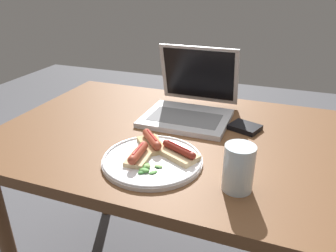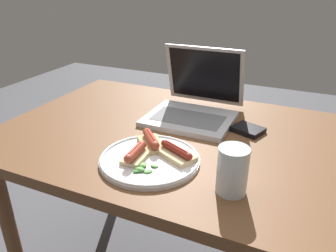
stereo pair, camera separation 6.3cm
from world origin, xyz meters
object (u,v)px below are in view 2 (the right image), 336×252
Objects in this scene: drinking_glass at (232,170)px; external_drive at (248,130)px; laptop at (194,106)px; plate at (150,159)px.

drinking_glass is 0.36m from external_drive.
laptop is at bearing 121.44° from drinking_glass.
laptop is 2.58× the size of drinking_glass.
laptop is 0.47m from drinking_glass.
external_drive is at bearing 55.39° from plate.
external_drive is at bearing -12.52° from laptop.
drinking_glass is at bearing -58.56° from laptop.
laptop is at bearing 89.78° from plate.
plate is at bearing -90.22° from laptop.
external_drive is (0.22, 0.31, -0.00)m from plate.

